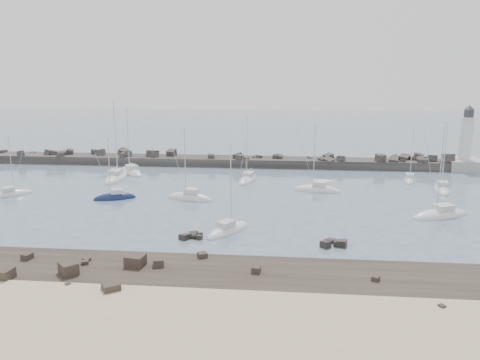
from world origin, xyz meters
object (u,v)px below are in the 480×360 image
Objects in this scene: sailboat_1 at (131,172)px; sailboat_10 at (409,180)px; sailboat_0 at (11,195)px; sailboat_2 at (115,198)px; sailboat_8 at (442,190)px; sailboat_4 at (190,198)px; lighthouse at (464,156)px; sailboat_3 at (116,178)px; sailboat_6 at (228,231)px; sailboat_5 at (248,180)px; sailboat_7 at (317,190)px; sailboat_9 at (440,216)px.

sailboat_10 is at bearing -1.84° from sailboat_1.
sailboat_0 is 0.98× the size of sailboat_2.
sailboat_8 is at bearing -8.45° from sailboat_1.
lighthouse is at bearing 28.59° from sailboat_4.
sailboat_6 is at bearing -48.43° from sailboat_3.
sailboat_1 is 20.42m from sailboat_2.
sailboat_1 reaches higher than sailboat_0.
sailboat_5 is at bearing 1.91° from sailboat_3.
sailboat_6 is at bearing -135.49° from lighthouse.
sailboat_3 reaches higher than sailboat_5.
sailboat_7 is at bearing 60.32° from sailboat_6.
sailboat_10 is at bearing 19.15° from sailboat_2.
sailboat_0 is 24.59m from sailboat_1.
sailboat_10 is (31.42, 2.83, -0.00)m from sailboat_5.
sailboat_8 is (22.34, 2.61, -0.00)m from sailboat_7.
sailboat_8 is at bearing -118.33° from lighthouse.
sailboat_1 is at bearing 178.16° from sailboat_10.
sailboat_5 reaches higher than sailboat_4.
sailboat_9 is at bearing -24.44° from sailboat_1.
sailboat_5 reaches higher than sailboat_2.
sailboat_2 is at bearing -1.34° from sailboat_0.
sailboat_5 is 30.06m from sailboat_6.
sailboat_5 is 0.91× the size of sailboat_9.
sailboat_5 is 1.07× the size of sailboat_6.
sailboat_4 is 16.80m from sailboat_5.
sailboat_8 reaches higher than sailboat_7.
sailboat_6 is (-46.05, -45.26, -2.95)m from lighthouse.
sailboat_7 is (37.87, -11.55, -0.00)m from sailboat_1.
sailboat_1 is at bearing 125.42° from sailboat_6.
sailboat_6 is at bearing -54.58° from sailboat_1.
sailboat_10 is (71.17, 17.81, 0.00)m from sailboat_0.
lighthouse is 48.33m from sailboat_5.
sailboat_0 is 0.87× the size of sailboat_6.
lighthouse reaches higher than sailboat_1.
sailboat_9 reaches higher than sailboat_6.
sailboat_0 is 0.83× the size of sailboat_7.
sailboat_1 reaches higher than sailboat_7.
sailboat_5 is (21.13, 15.42, -0.01)m from sailboat_2.
sailboat_1 is at bearing 171.55° from sailboat_8.
sailboat_4 is at bearing -160.74° from sailboat_7.
sailboat_0 is 0.85× the size of sailboat_4.
sailboat_8 is (-10.52, -19.50, -2.94)m from lighthouse.
sailboat_6 is 26.64m from sailboat_7.
sailboat_7 is 21.76m from sailboat_9.
sailboat_6 is (8.34, -15.62, -0.02)m from sailboat_4.
sailboat_1 reaches higher than sailboat_6.
sailboat_0 is 0.81× the size of sailboat_5.
sailboat_5 is at bearing 36.11° from sailboat_2.
sailboat_6 reaches higher than sailboat_2.
sailboat_3 is (-71.93, -16.08, -2.94)m from lighthouse.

